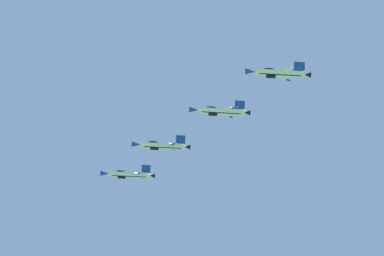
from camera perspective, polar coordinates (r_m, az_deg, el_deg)
fighter_jet_lead at (r=171.14m, az=-6.27°, el=-4.57°), size 15.59×8.56×6.21m
fighter_jet_left_wing at (r=157.60m, az=-3.01°, el=-1.74°), size 15.59×8.49×6.41m
fighter_jet_right_wing at (r=150.42m, az=2.78°, el=1.66°), size 15.59×8.64×6.09m
fighter_jet_left_outer at (r=142.15m, az=8.50°, el=5.35°), size 15.59×8.54×6.28m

